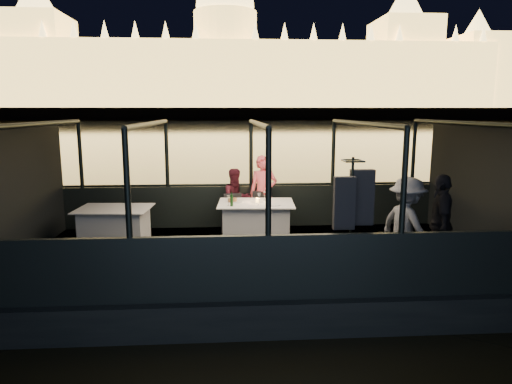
{
  "coord_description": "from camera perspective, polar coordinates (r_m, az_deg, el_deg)",
  "views": [
    {
      "loc": [
        -0.55,
        -7.79,
        3.02
      ],
      "look_at": [
        0.0,
        0.4,
        1.55
      ],
      "focal_mm": 32.0,
      "sensor_mm": 36.0,
      "label": 1
    }
  ],
  "objects": [
    {
      "name": "river_water",
      "position": [
        87.85,
        -3.52,
        8.15
      ],
      "size": [
        500.0,
        500.0,
        0.0
      ],
      "primitive_type": "plane",
      "color": "black",
      "rests_on": "ground"
    },
    {
      "name": "boat_hull",
      "position": [
        8.38,
        0.19,
        -10.98
      ],
      "size": [
        8.6,
        4.4,
        1.0
      ],
      "primitive_type": "cube",
      "color": "black",
      "rests_on": "river_water"
    },
    {
      "name": "boat_deck",
      "position": [
        8.22,
        0.19,
        -7.86
      ],
      "size": [
        8.0,
        4.0,
        0.04
      ],
      "primitive_type": "cube",
      "color": "black",
      "rests_on": "boat_hull"
    },
    {
      "name": "gunwale_port",
      "position": [
        10.03,
        -0.61,
        -1.77
      ],
      "size": [
        8.0,
        0.08,
        0.9
      ],
      "primitive_type": "cube",
      "color": "black",
      "rests_on": "boat_deck"
    },
    {
      "name": "gunwale_starboard",
      "position": [
        6.18,
        1.51,
        -9.43
      ],
      "size": [
        8.0,
        0.08,
        0.9
      ],
      "primitive_type": "cube",
      "color": "black",
      "rests_on": "boat_deck"
    },
    {
      "name": "cabin_glass_port",
      "position": [
        9.85,
        -0.63,
        4.79
      ],
      "size": [
        8.0,
        0.02,
        1.4
      ],
      "primitive_type": null,
      "color": "#99B2B2",
      "rests_on": "gunwale_port"
    },
    {
      "name": "cabin_glass_starboard",
      "position": [
        5.89,
        1.57,
        1.17
      ],
      "size": [
        8.0,
        0.02,
        1.4
      ],
      "primitive_type": null,
      "color": "#99B2B2",
      "rests_on": "gunwale_starboard"
    },
    {
      "name": "cabin_roof_glass",
      "position": [
        7.82,
        0.2,
        8.54
      ],
      "size": [
        8.0,
        4.0,
        0.02
      ],
      "primitive_type": null,
      "color": "#99B2B2",
      "rests_on": "boat_deck"
    },
    {
      "name": "end_wall_fore",
      "position": [
        8.63,
        -27.34,
        -0.13
      ],
      "size": [
        0.02,
        4.0,
        2.3
      ],
      "primitive_type": null,
      "color": "black",
      "rests_on": "boat_deck"
    },
    {
      "name": "end_wall_aft",
      "position": [
        9.13,
        26.11,
        0.47
      ],
      "size": [
        0.02,
        4.0,
        2.3
      ],
      "primitive_type": null,
      "color": "black",
      "rests_on": "boat_deck"
    },
    {
      "name": "canopy_ribs",
      "position": [
        7.93,
        0.19,
        0.2
      ],
      "size": [
        8.0,
        4.0,
        2.3
      ],
      "primitive_type": null,
      "color": "black",
      "rests_on": "boat_deck"
    },
    {
      "name": "embankment",
      "position": [
        217.8,
        -3.76,
        9.59
      ],
      "size": [
        400.0,
        140.0,
        6.0
      ],
      "primitive_type": "cube",
      "color": "#423D33",
      "rests_on": "ground"
    },
    {
      "name": "parliament_building",
      "position": [
        184.63,
        -3.83,
        18.21
      ],
      "size": [
        220.0,
        32.0,
        60.0
      ],
      "primitive_type": null,
      "color": "#F2D18C",
      "rests_on": "embankment"
    },
    {
      "name": "dining_table_central",
      "position": [
        8.89,
        -0.0,
        -3.75
      ],
      "size": [
        1.51,
        1.14,
        0.77
      ],
      "primitive_type": "cube",
      "rotation": [
        0.0,
        0.0,
        -0.06
      ],
      "color": "silver",
      "rests_on": "boat_deck"
    },
    {
      "name": "dining_table_aft",
      "position": [
        9.05,
        -17.23,
        -3.96
      ],
      "size": [
        1.42,
        1.07,
        0.72
      ],
      "primitive_type": "cube",
      "rotation": [
        0.0,
        0.0,
        -0.07
      ],
      "color": "white",
      "rests_on": "boat_deck"
    },
    {
      "name": "chair_port_left",
      "position": [
        9.33,
        -2.93,
        -2.69
      ],
      "size": [
        0.47,
        0.47,
        0.82
      ],
      "primitive_type": "cube",
      "rotation": [
        0.0,
        0.0,
        0.27
      ],
      "color": "black",
      "rests_on": "boat_deck"
    },
    {
      "name": "chair_port_right",
      "position": [
        9.41,
        0.85,
        -2.56
      ],
      "size": [
        0.46,
        0.46,
        0.85
      ],
      "primitive_type": "cube",
      "rotation": [
        0.0,
        0.0,
        -0.17
      ],
      "color": "black",
      "rests_on": "boat_deck"
    },
    {
      "name": "coat_stand",
      "position": [
        6.6,
        11.73,
        -4.28
      ],
      "size": [
        0.54,
        0.44,
        1.89
      ],
      "primitive_type": null,
      "rotation": [
        0.0,
        0.0,
        -0.04
      ],
      "color": "black",
      "rests_on": "boat_deck"
    },
    {
      "name": "person_woman_coral",
      "position": [
        9.62,
        0.91,
        -0.46
      ],
      "size": [
        0.6,
        0.41,
        1.6
      ],
      "primitive_type": "imported",
      "rotation": [
        0.0,
        0.0,
        -0.06
      ],
      "color": "#EB5560",
      "rests_on": "boat_deck"
    },
    {
      "name": "person_man_maroon",
      "position": [
        9.62,
        -2.5,
        -0.47
      ],
      "size": [
        0.77,
        0.7,
        1.32
      ],
      "primitive_type": "imported",
      "rotation": [
        0.0,
        0.0,
        0.39
      ],
      "color": "#43121D",
      "rests_on": "boat_deck"
    },
    {
      "name": "passenger_stripe",
      "position": [
        7.42,
        18.35,
        -3.39
      ],
      "size": [
        0.9,
        1.13,
        1.53
      ],
      "primitive_type": "imported",
      "rotation": [
        0.0,
        0.0,
        1.97
      ],
      "color": "silver",
      "rests_on": "boat_deck"
    },
    {
      "name": "passenger_dark",
      "position": [
        7.68,
        22.06,
        -3.16
      ],
      "size": [
        0.67,
        1.0,
        1.56
      ],
      "primitive_type": "imported",
      "rotation": [
        0.0,
        0.0,
        4.37
      ],
      "color": "black",
      "rests_on": "boat_deck"
    },
    {
      "name": "wine_bottle",
      "position": [
        8.47,
        -3.06,
        -0.79
      ],
      "size": [
        0.06,
        0.06,
        0.27
      ],
      "primitive_type": "cylinder",
      "rotation": [
        0.0,
        0.0,
        -0.1
      ],
      "color": "#143914",
      "rests_on": "dining_table_central"
    },
    {
      "name": "bread_basket",
      "position": [
        8.89,
        -2.98,
        -0.99
      ],
      "size": [
        0.22,
        0.22,
        0.07
      ],
      "primitive_type": "cylinder",
      "rotation": [
        0.0,
        0.0,
        0.24
      ],
      "color": "brown",
      "rests_on": "dining_table_central"
    },
    {
      "name": "amber_candle",
      "position": [
        8.85,
        0.15,
        -1.03
      ],
      "size": [
        0.06,
        0.06,
        0.08
      ],
      "primitive_type": "cylinder",
      "rotation": [
        0.0,
        0.0,
        0.14
      ],
      "color": "#F2AF3C",
      "rests_on": "dining_table_central"
    },
    {
      "name": "plate_near",
      "position": [
        8.57,
        2.27,
        -1.62
      ],
      "size": [
        0.32,
        0.32,
        0.02
      ],
      "primitive_type": "cylinder",
      "rotation": [
        0.0,
        0.0,
        -0.38
      ],
      "color": "silver",
      "rests_on": "dining_table_central"
    },
    {
      "name": "plate_far",
      "position": [
        8.88,
        -2.37,
        -1.21
      ],
      "size": [
        0.34,
        0.34,
        0.02
      ],
      "primitive_type": "cylinder",
      "rotation": [
        0.0,
        0.0,
        -0.41
      ],
      "color": "silver",
      "rests_on": "dining_table_central"
    },
    {
      "name": "wine_glass_white",
      "position": [
        8.53,
        -3.43,
        -1.09
      ],
      "size": [
        0.07,
        0.07,
        0.19
      ],
      "primitive_type": null,
      "rotation": [
        0.0,
        0.0,
        0.07
      ],
      "color": "silver",
      "rests_on": "dining_table_central"
    },
    {
      "name": "wine_glass_red",
      "position": [
        9.01,
        1.08,
        -0.47
      ],
      "size": [
        0.06,
        0.06,
        0.17
      ],
      "primitive_type": null,
      "rotation": [
        0.0,
        0.0,
        -0.0
      ],
      "color": "silver",
      "rests_on": "dining_table_central"
    },
    {
      "name": "wine_glass_empty",
      "position": [
        8.63,
        0.39,
        -0.94
      ],
      "size": [
        0.08,
        0.08,
        0.21
      ],
      "primitive_type": null,
      "rotation": [
        0.0,
        0.0,
        0.1
      ],
      "color": "white",
      "rests_on": "dining_table_central"
    }
  ]
}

